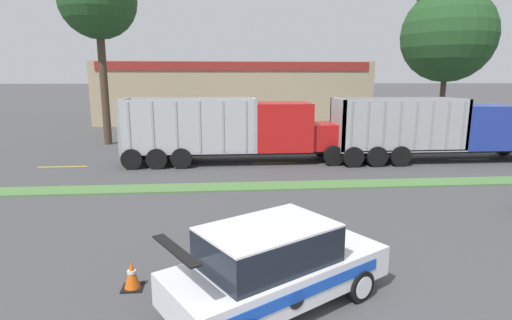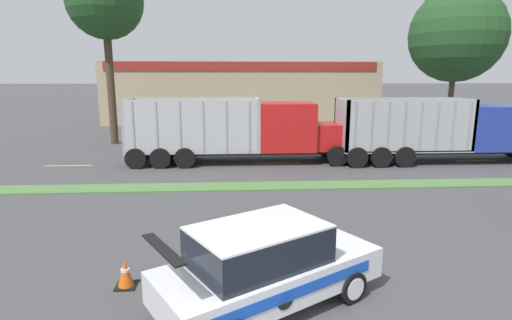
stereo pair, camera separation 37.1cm
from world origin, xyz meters
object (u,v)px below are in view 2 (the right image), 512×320
Objects in this scene: dump_truck_lead at (262,132)px; traffic_cone at (125,274)px; dump_truck_mid at (462,132)px; rally_car at (266,265)px.

traffic_cone is at bearing -106.83° from dump_truck_lead.
dump_truck_mid is 2.38× the size of rally_car.
dump_truck_mid is (10.62, -0.49, -0.04)m from dump_truck_lead.
rally_car is (-0.92, -13.69, -0.74)m from dump_truck_lead.
dump_truck_mid is 17.54m from rally_car.
traffic_cone is (-2.95, 0.90, -0.57)m from rally_car.
traffic_cone is (-14.49, -12.30, -1.27)m from dump_truck_mid.
rally_car is 7.80× the size of traffic_cone.
dump_truck_lead is 19.19× the size of traffic_cone.
dump_truck_mid reaches higher than rally_car.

